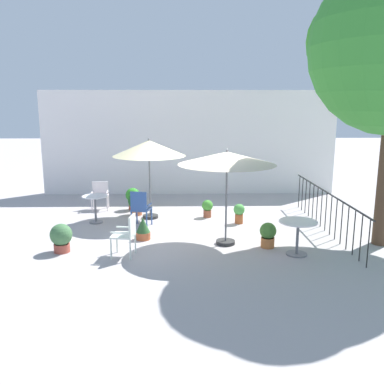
{
  "coord_description": "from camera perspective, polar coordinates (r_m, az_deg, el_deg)",
  "views": [
    {
      "loc": [
        -0.21,
        -10.07,
        3.16
      ],
      "look_at": [
        0.0,
        -0.19,
        1.07
      ],
      "focal_mm": 38.64,
      "sensor_mm": 36.0,
      "label": 1
    }
  ],
  "objects": [
    {
      "name": "patio_chair_0",
      "position": [
        12.99,
        -12.57,
        -0.18
      ],
      "size": [
        0.53,
        0.47,
        0.84
      ],
      "color": "white",
      "rests_on": "ground"
    },
    {
      "name": "potted_plant_5",
      "position": [
        9.47,
        -17.6,
        -5.94
      ],
      "size": [
        0.48,
        0.48,
        0.63
      ],
      "color": "#A44839",
      "rests_on": "ground"
    },
    {
      "name": "terrace_railing",
      "position": [
        10.99,
        18.05,
        -1.7
      ],
      "size": [
        0.03,
        5.28,
        1.01
      ],
      "color": "black",
      "rests_on": "ground"
    },
    {
      "name": "cafe_table_1",
      "position": [
        9.1,
        14.39,
        -5.27
      ],
      "size": [
        0.81,
        0.81,
        0.75
      ],
      "color": "white",
      "rests_on": "ground"
    },
    {
      "name": "potted_plant_1",
      "position": [
        11.25,
        6.51,
        -2.81
      ],
      "size": [
        0.3,
        0.3,
        0.54
      ],
      "color": "#AE592F",
      "rests_on": "ground"
    },
    {
      "name": "cafe_table_0",
      "position": [
        11.5,
        -13.22,
        -1.63
      ],
      "size": [
        0.69,
        0.69,
        0.75
      ],
      "color": "white",
      "rests_on": "ground"
    },
    {
      "name": "potted_plant_4",
      "position": [
        9.49,
        10.43,
        -5.74
      ],
      "size": [
        0.37,
        0.37,
        0.57
      ],
      "color": "#C26F39",
      "rests_on": "ground"
    },
    {
      "name": "villa_facade",
      "position": [
        14.8,
        -0.4,
        6.8
      ],
      "size": [
        10.4,
        0.3,
        3.66
      ],
      "primitive_type": "cube",
      "color": "white",
      "rests_on": "ground"
    },
    {
      "name": "patio_chair_2",
      "position": [
        8.82,
        -9.02,
        -5.55
      ],
      "size": [
        0.51,
        0.51,
        0.91
      ],
      "color": "white",
      "rests_on": "ground"
    },
    {
      "name": "patio_umbrella_0",
      "position": [
        11.49,
        -5.96,
        5.95
      ],
      "size": [
        2.02,
        2.02,
        2.26
      ],
      "color": "#2D2D2D",
      "rests_on": "ground"
    },
    {
      "name": "potted_plant_0",
      "position": [
        12.76,
        -8.18,
        -0.68
      ],
      "size": [
        0.43,
        0.43,
        0.67
      ],
      "color": "#9A482D",
      "rests_on": "ground"
    },
    {
      "name": "potted_plant_6",
      "position": [
        11.81,
        2.14,
        -2.16
      ],
      "size": [
        0.32,
        0.32,
        0.5
      ],
      "color": "#975037",
      "rests_on": "ground"
    },
    {
      "name": "potted_plant_3",
      "position": [
        12.14,
        -7.69,
        -1.45
      ],
      "size": [
        0.48,
        0.48,
        0.66
      ],
      "color": "#CA6D47",
      "rests_on": "ground"
    },
    {
      "name": "patio_umbrella_1",
      "position": [
        9.22,
        4.84,
        4.53
      ],
      "size": [
        2.19,
        2.19,
        2.2
      ],
      "color": "#2D2D2D",
      "rests_on": "ground"
    },
    {
      "name": "patio_chair_1",
      "position": [
        10.84,
        -7.15,
        -2.02
      ],
      "size": [
        0.55,
        0.56,
        0.98
      ],
      "color": "#2F5194",
      "rests_on": "ground"
    },
    {
      "name": "ground_plane",
      "position": [
        10.56,
        -0.02,
        -5.46
      ],
      "size": [
        60.0,
        60.0,
        0.0
      ],
      "primitive_type": "plane",
      "color": "#ABA4A4"
    },
    {
      "name": "potted_plant_2",
      "position": [
        9.95,
        -6.77,
        -5.07
      ],
      "size": [
        0.35,
        0.35,
        0.54
      ],
      "color": "#B55934",
      "rests_on": "ground"
    }
  ]
}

